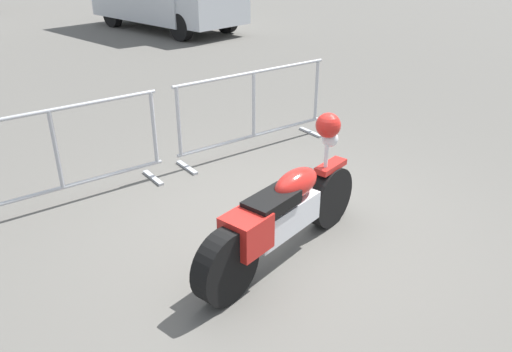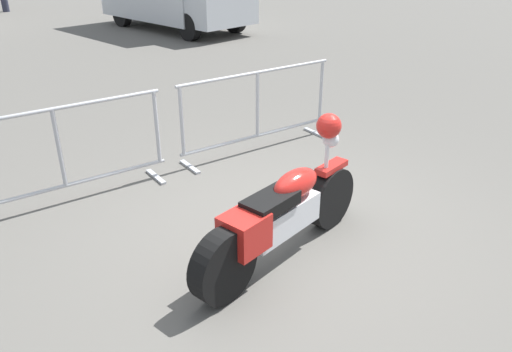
{
  "view_description": "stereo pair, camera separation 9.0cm",
  "coord_description": "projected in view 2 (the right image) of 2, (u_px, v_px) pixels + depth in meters",
  "views": [
    {
      "loc": [
        -2.69,
        -3.24,
        2.63
      ],
      "look_at": [
        -0.27,
        0.01,
        0.65
      ],
      "focal_mm": 35.0,
      "sensor_mm": 36.0,
      "label": 1
    },
    {
      "loc": [
        -2.62,
        -3.29,
        2.63
      ],
      "look_at": [
        -0.27,
        0.01,
        0.65
      ],
      "focal_mm": 35.0,
      "sensor_mm": 36.0,
      "label": 2
    }
  ],
  "objects": [
    {
      "name": "crowd_barrier_near",
      "position": [
        60.0,
        155.0,
        5.17
      ],
      "size": [
        2.29,
        0.45,
        1.07
      ],
      "rotation": [
        0.0,
        0.0,
        -0.01
      ],
      "color": "#9EA0A5",
      "rests_on": "ground"
    },
    {
      "name": "crowd_barrier_far",
      "position": [
        257.0,
        110.0,
        6.47
      ],
      "size": [
        2.29,
        0.45,
        1.07
      ],
      "rotation": [
        0.0,
        0.0,
        -0.01
      ],
      "color": "#9EA0A5",
      "rests_on": "ground"
    },
    {
      "name": "motorcycle",
      "position": [
        283.0,
        213.0,
        4.3
      ],
      "size": [
        2.07,
        0.67,
        1.19
      ],
      "rotation": [
        0.0,
        0.0,
        0.24
      ],
      "color": "black",
      "rests_on": "ground"
    },
    {
      "name": "ground_plane",
      "position": [
        279.0,
        228.0,
        4.92
      ],
      "size": [
        120.0,
        120.0,
        0.0
      ],
      "primitive_type": "plane",
      "color": "#54514C"
    },
    {
      "name": "planter_island",
      "position": [
        189.0,
        2.0,
        19.48
      ],
      "size": [
        4.22,
        4.22,
        0.89
      ],
      "color": "#ADA89E",
      "rests_on": "ground"
    }
  ]
}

